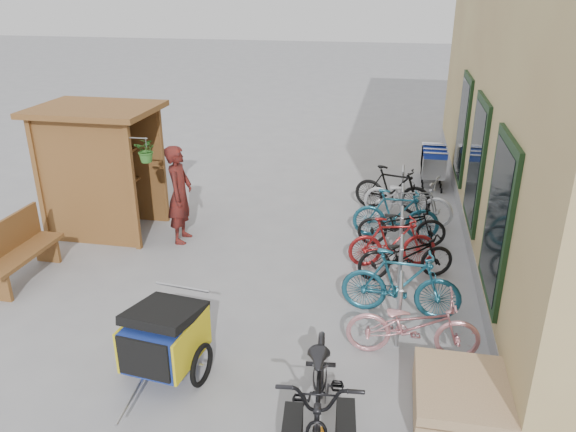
% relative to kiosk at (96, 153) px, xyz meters
% --- Properties ---
extents(ground, '(80.00, 80.00, 0.00)m').
position_rel_kiosk_xyz_m(ground, '(3.28, -2.47, -1.55)').
color(ground, gray).
extents(kiosk, '(2.49, 1.65, 2.40)m').
position_rel_kiosk_xyz_m(kiosk, '(0.00, 0.00, 0.00)').
color(kiosk, brown).
rests_on(kiosk, ground).
extents(bike_rack, '(0.05, 5.35, 0.86)m').
position_rel_kiosk_xyz_m(bike_rack, '(5.58, -0.07, -1.04)').
color(bike_rack, '#A5A8AD').
rests_on(bike_rack, ground).
extents(pallet_stack, '(1.00, 1.20, 0.40)m').
position_rel_kiosk_xyz_m(pallet_stack, '(6.28, -3.87, -1.34)').
color(pallet_stack, tan).
rests_on(pallet_stack, ground).
extents(bench, '(0.52, 1.62, 1.02)m').
position_rel_kiosk_xyz_m(bench, '(-0.41, -2.04, -1.03)').
color(bench, brown).
rests_on(bench, ground).
extents(shopping_carts, '(0.54, 1.50, 0.98)m').
position_rel_kiosk_xyz_m(shopping_carts, '(6.28, 4.01, -0.98)').
color(shopping_carts, silver).
rests_on(shopping_carts, ground).
extents(child_trailer, '(1.05, 1.72, 0.99)m').
position_rel_kiosk_xyz_m(child_trailer, '(2.84, -3.83, -1.00)').
color(child_trailer, navy).
rests_on(child_trailer, ground).
extents(cargo_bike, '(1.03, 2.32, 1.18)m').
position_rel_kiosk_xyz_m(cargo_bike, '(4.81, -4.56, -0.97)').
color(cargo_bike, black).
rests_on(cargo_bike, ground).
extents(person_kiosk, '(0.47, 0.68, 1.81)m').
position_rel_kiosk_xyz_m(person_kiosk, '(1.62, -0.13, -0.65)').
color(person_kiosk, maroon).
rests_on(person_kiosk, ground).
extents(bike_0, '(1.71, 0.67, 0.88)m').
position_rel_kiosk_xyz_m(bike_0, '(5.76, -2.86, -1.11)').
color(bike_0, '#D0868F').
rests_on(bike_0, ground).
extents(bike_1, '(1.72, 0.57, 1.02)m').
position_rel_kiosk_xyz_m(bike_1, '(5.59, -1.93, -1.04)').
color(bike_1, '#1C5971').
rests_on(bike_1, ground).
extents(bike_2, '(1.67, 1.03, 0.83)m').
position_rel_kiosk_xyz_m(bike_2, '(5.67, -0.81, -1.14)').
color(bike_2, black).
rests_on(bike_2, ground).
extents(bike_3, '(1.53, 0.73, 0.89)m').
position_rel_kiosk_xyz_m(bike_3, '(5.44, -0.43, -1.11)').
color(bike_3, maroon).
rests_on(bike_3, ground).
extents(bike_4, '(1.62, 0.69, 0.83)m').
position_rel_kiosk_xyz_m(bike_4, '(5.59, 0.41, -1.14)').
color(bike_4, black).
rests_on(bike_4, ground).
extents(bike_5, '(1.59, 0.46, 0.95)m').
position_rel_kiosk_xyz_m(bike_5, '(5.48, 0.71, -1.08)').
color(bike_5, '#1C5971').
rests_on(bike_5, ground).
extents(bike_6, '(1.93, 1.17, 0.96)m').
position_rel_kiosk_xyz_m(bike_6, '(5.70, 1.57, -1.07)').
color(bike_6, silver).
rests_on(bike_6, ground).
extents(bike_7, '(1.67, 0.85, 0.97)m').
position_rel_kiosk_xyz_m(bike_7, '(5.39, 2.05, -1.07)').
color(bike_7, black).
rests_on(bike_7, ground).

